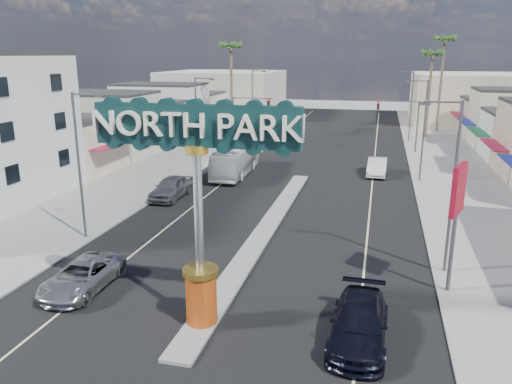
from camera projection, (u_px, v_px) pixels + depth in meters
The scene contains 26 objects.
ground at pixel (303, 175), 47.44m from camera, with size 160.00×160.00×0.00m, color gray.
road at pixel (303, 175), 47.44m from camera, with size 20.00×120.00×0.01m, color black.
median_island at pixel (265, 230), 32.46m from camera, with size 1.30×30.00×0.16m, color gray.
sidewalk_left at pixel (166, 167), 50.68m from camera, with size 8.00×120.00×0.12m, color gray.
sidewalk_right at pixel (459, 183), 44.17m from camera, with size 8.00×120.00×0.12m, color gray.
storefront_row_left at pixel (135, 119), 64.37m from camera, with size 12.00×42.00×6.00m, color beige.
backdrop_far_left at pixel (224, 93), 93.56m from camera, with size 20.00×20.00×8.00m, color #B7B29E.
backdrop_far_right at pixel (475, 98), 83.33m from camera, with size 20.00×20.00×8.00m, color beige.
gateway_sign at pixel (198, 191), 19.65m from camera, with size 8.20×1.50×9.15m.
traffic_signal_left at pixel (247, 111), 61.52m from camera, with size 5.09×0.45×6.00m.
traffic_signal_right at pixel (402, 116), 57.25m from camera, with size 5.09×0.45×6.00m.
streetlight_l_near at pixel (81, 159), 29.81m from camera, with size 2.03×0.22×9.00m.
streetlight_l_mid at pixel (198, 118), 48.51m from camera, with size 2.03×0.22×9.00m.
streetlight_l_far at pixel (253, 99), 69.08m from camera, with size 2.03×0.22×9.00m.
streetlight_r_near at pixel (451, 180), 24.96m from camera, with size 2.03×0.22×9.00m.
streetlight_r_mid at pixel (422, 126), 43.66m from camera, with size 2.03×0.22×9.00m.
streetlight_r_far at pixel (410, 103), 64.23m from camera, with size 2.03×0.22×9.00m.
palm_left_far at pixel (231, 51), 66.09m from camera, with size 2.60×2.60×13.10m.
palm_right_mid at pixel (432, 58), 65.89m from camera, with size 2.60×2.60×12.10m.
palm_right_far at pixel (445, 45), 70.56m from camera, with size 2.60×2.60×14.10m.
suv_left at pixel (82, 276), 24.25m from camera, with size 2.38×5.16×1.43m, color #A4A4A9.
suv_right at pixel (359, 324), 19.83m from camera, with size 2.21×5.45×1.58m, color black.
car_parked_left at pixel (171, 188), 39.65m from camera, with size 2.07×5.15×1.75m, color slate.
car_parked_right at pixel (377, 167), 47.26m from camera, with size 1.72×4.93×1.63m, color silver.
city_bus at pixel (237, 159), 47.67m from camera, with size 2.46×10.51×2.93m, color silver.
bank_pylon_sign at pixel (458, 197), 22.87m from camera, with size 0.89×1.90×6.20m.
Camera 1 is at (6.81, -15.85, 11.15)m, focal length 35.00 mm.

